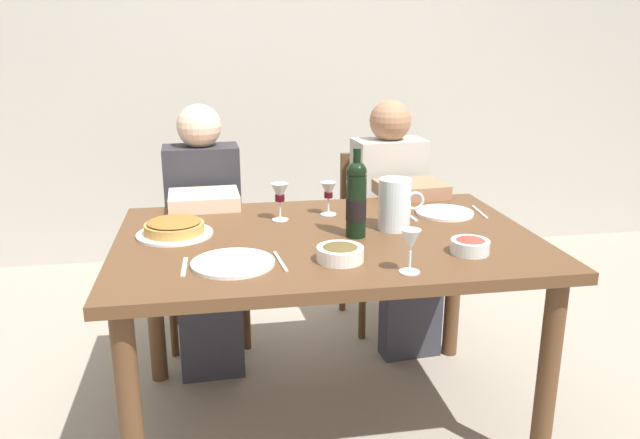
# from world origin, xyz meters

# --- Properties ---
(ground_plane) EXTENTS (8.00, 8.00, 0.00)m
(ground_plane) POSITION_xyz_m (0.00, 0.00, 0.00)
(ground_plane) COLOR gray
(back_wall) EXTENTS (8.00, 0.10, 2.80)m
(back_wall) POSITION_xyz_m (0.00, 2.03, 1.40)
(back_wall) COLOR #B2ADA3
(back_wall) RESTS_ON ground
(dining_table) EXTENTS (1.50, 1.00, 0.76)m
(dining_table) POSITION_xyz_m (0.00, 0.00, 0.67)
(dining_table) COLOR brown
(dining_table) RESTS_ON ground
(wine_bottle) EXTENTS (0.07, 0.07, 0.32)m
(wine_bottle) POSITION_xyz_m (0.10, -0.02, 0.90)
(wine_bottle) COLOR black
(wine_bottle) RESTS_ON dining_table
(water_pitcher) EXTENTS (0.17, 0.12, 0.19)m
(water_pitcher) POSITION_xyz_m (0.26, 0.04, 0.84)
(water_pitcher) COLOR silver
(water_pitcher) RESTS_ON dining_table
(baked_tart) EXTENTS (0.27, 0.27, 0.06)m
(baked_tart) POSITION_xyz_m (-0.54, 0.10, 0.79)
(baked_tart) COLOR white
(baked_tart) RESTS_ON dining_table
(salad_bowl) EXTENTS (0.13, 0.13, 0.05)m
(salad_bowl) POSITION_xyz_m (0.43, -0.26, 0.79)
(salad_bowl) COLOR silver
(salad_bowl) RESTS_ON dining_table
(olive_bowl) EXTENTS (0.15, 0.15, 0.06)m
(olive_bowl) POSITION_xyz_m (-0.01, -0.26, 0.79)
(olive_bowl) COLOR white
(olive_bowl) RESTS_ON dining_table
(wine_glass_left_diner) EXTENTS (0.07, 0.07, 0.15)m
(wine_glass_left_diner) POSITION_xyz_m (-0.15, 0.22, 0.86)
(wine_glass_left_diner) COLOR silver
(wine_glass_left_diner) RESTS_ON dining_table
(wine_glass_right_diner) EXTENTS (0.06, 0.06, 0.13)m
(wine_glass_right_diner) POSITION_xyz_m (0.05, 0.27, 0.85)
(wine_glass_right_diner) COLOR silver
(wine_glass_right_diner) RESTS_ON dining_table
(wine_glass_centre) EXTENTS (0.06, 0.06, 0.14)m
(wine_glass_centre) POSITION_xyz_m (0.18, -0.40, 0.86)
(wine_glass_centre) COLOR silver
(wine_glass_centre) RESTS_ON dining_table
(dinner_plate_left_setting) EXTENTS (0.26, 0.26, 0.01)m
(dinner_plate_left_setting) POSITION_xyz_m (-0.35, -0.24, 0.77)
(dinner_plate_left_setting) COLOR white
(dinner_plate_left_setting) RESTS_ON dining_table
(dinner_plate_right_setting) EXTENTS (0.23, 0.23, 0.01)m
(dinner_plate_right_setting) POSITION_xyz_m (0.52, 0.20, 0.77)
(dinner_plate_right_setting) COLOR white
(dinner_plate_right_setting) RESTS_ON dining_table
(fork_left_setting) EXTENTS (0.02, 0.16, 0.00)m
(fork_left_setting) POSITION_xyz_m (-0.50, -0.24, 0.76)
(fork_left_setting) COLOR silver
(fork_left_setting) RESTS_ON dining_table
(knife_left_setting) EXTENTS (0.03, 0.18, 0.00)m
(knife_left_setting) POSITION_xyz_m (-0.20, -0.24, 0.76)
(knife_left_setting) COLOR silver
(knife_left_setting) RESTS_ON dining_table
(knife_right_setting) EXTENTS (0.03, 0.18, 0.00)m
(knife_right_setting) POSITION_xyz_m (0.67, 0.20, 0.76)
(knife_right_setting) COLOR silver
(knife_right_setting) RESTS_ON dining_table
(spoon_right_setting) EXTENTS (0.03, 0.16, 0.00)m
(spoon_right_setting) POSITION_xyz_m (0.37, 0.20, 0.76)
(spoon_right_setting) COLOR silver
(spoon_right_setting) RESTS_ON dining_table
(chair_left) EXTENTS (0.41, 0.41, 0.87)m
(chair_left) POSITION_xyz_m (-0.45, 0.88, 0.50)
(chair_left) COLOR brown
(chair_left) RESTS_ON ground
(diner_left) EXTENTS (0.35, 0.51, 1.16)m
(diner_left) POSITION_xyz_m (-0.45, 0.64, 0.62)
(diner_left) COLOR #2D2D33
(diner_left) RESTS_ON ground
(chair_right) EXTENTS (0.43, 0.43, 0.87)m
(chair_right) POSITION_xyz_m (0.44, 0.91, 0.50)
(chair_right) COLOR brown
(chair_right) RESTS_ON ground
(diner_right) EXTENTS (0.36, 0.53, 1.16)m
(diner_right) POSITION_xyz_m (0.46, 0.67, 0.62)
(diner_right) COLOR #B7B2A8
(diner_right) RESTS_ON ground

